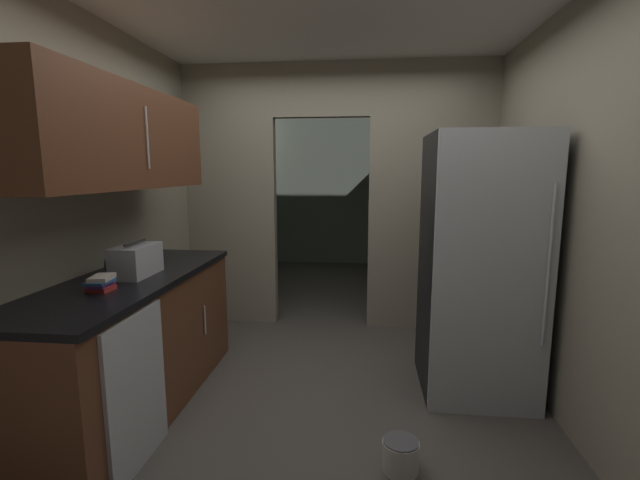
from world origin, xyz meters
The scene contains 13 objects.
ground centered at (0.00, 0.00, 0.00)m, with size 20.00×20.00×0.00m, color #47423D.
kitchen_overhead_slab centered at (0.00, 0.46, 2.65)m, with size 3.47×7.09×0.06m, color silver.
kitchen_partition centered at (0.05, 1.55, 1.40)m, with size 3.07×0.12×2.62m.
adjoining_room_shell centered at (0.00, 3.57, 1.31)m, with size 3.07×3.08×2.62m.
kitchen_flank_left centered at (-1.59, -0.48, 1.31)m, with size 0.10×4.05×2.62m, color gray.
kitchen_flank_right centered at (1.59, -0.48, 1.31)m, with size 0.10×4.05×2.62m, color gray.
refrigerator centered at (1.10, 0.28, 0.92)m, with size 0.74×0.79×1.84m.
lower_cabinet_run centered at (-1.21, -0.24, 0.45)m, with size 0.66×1.94×0.91m.
dishwasher centered at (-0.88, -0.79, 0.42)m, with size 0.02×0.56×0.85m.
upper_cabinet_counterside centered at (-1.21, -0.24, 1.78)m, with size 0.36×1.74×0.62m.
boombox centered at (-1.18, -0.20, 1.01)m, with size 0.21×0.36×0.23m.
book_stack centered at (-1.19, -0.57, 0.95)m, with size 0.14×0.18×0.09m.
paint_can centered at (0.51, -0.68, 0.09)m, with size 0.20×0.20×0.17m.
Camera 1 is at (0.31, -2.79, 1.58)m, focal length 24.16 mm.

